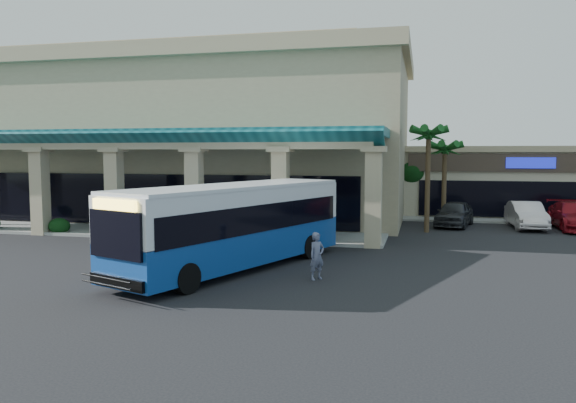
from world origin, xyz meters
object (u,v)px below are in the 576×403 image
(transit_bus, at_px, (235,227))
(car_silver, at_px, (454,213))
(car_red, at_px, (575,216))
(pedestrian, at_px, (317,256))
(car_white, at_px, (526,215))

(transit_bus, bearing_deg, car_silver, 80.46)
(car_silver, relative_size, car_red, 0.82)
(transit_bus, bearing_deg, pedestrian, 4.19)
(pedestrian, distance_m, car_white, 18.77)
(car_red, bearing_deg, pedestrian, -128.61)
(transit_bus, distance_m, car_red, 21.72)
(transit_bus, xyz_separation_m, car_white, (12.95, 15.13, -0.84))
(car_white, bearing_deg, pedestrian, -123.48)
(pedestrian, distance_m, car_silver, 16.98)
(pedestrian, bearing_deg, car_white, 10.71)
(transit_bus, height_order, car_red, transit_bus)
(car_silver, xyz_separation_m, car_white, (4.08, 0.08, 0.00))
(transit_bus, distance_m, car_silver, 17.49)
(pedestrian, bearing_deg, car_red, 4.28)
(pedestrian, relative_size, car_silver, 0.37)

